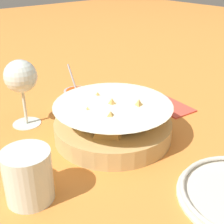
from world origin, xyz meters
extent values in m
plane|color=orange|center=(0.00, 0.00, 0.00)|extent=(4.00, 4.00, 0.00)
cylinder|color=tan|center=(0.00, -0.01, 0.02)|extent=(0.25, 0.25, 0.04)
cone|color=#EDE5C6|center=(0.00, -0.01, 0.04)|extent=(0.25, 0.25, 0.08)
cylinder|color=#3D842D|center=(0.00, -0.01, 0.02)|extent=(0.19, 0.19, 0.01)
pyramid|color=gold|center=(0.06, -0.02, 0.06)|extent=(0.08, 0.07, 0.06)
pyramid|color=gold|center=(0.01, 0.04, 0.06)|extent=(0.07, 0.06, 0.06)
pyramid|color=gold|center=(-0.04, 0.02, 0.06)|extent=(0.07, 0.08, 0.06)
pyramid|color=gold|center=(-0.04, -0.05, 0.06)|extent=(0.09, 0.09, 0.06)
pyramid|color=gold|center=(0.00, -0.01, 0.06)|extent=(0.08, 0.07, 0.06)
cylinder|color=#B7B7BC|center=(0.20, -0.06, 0.02)|extent=(0.07, 0.07, 0.04)
cylinder|color=#CC4C14|center=(0.20, -0.06, 0.02)|extent=(0.06, 0.06, 0.03)
cylinder|color=#B7B7BC|center=(0.21, -0.06, 0.06)|extent=(0.05, 0.01, 0.09)
cylinder|color=silver|center=(0.18, 0.10, 0.00)|extent=(0.07, 0.07, 0.00)
cylinder|color=silver|center=(0.18, 0.10, 0.04)|extent=(0.01, 0.01, 0.08)
sphere|color=silver|center=(0.18, 0.10, 0.12)|extent=(0.07, 0.07, 0.07)
sphere|color=#E5B77F|center=(0.18, 0.10, 0.11)|extent=(0.05, 0.05, 0.05)
cylinder|color=silver|center=(-0.06, 0.21, 0.04)|extent=(0.08, 0.08, 0.09)
cylinder|color=gold|center=(-0.06, 0.21, 0.03)|extent=(0.06, 0.06, 0.06)
torus|color=silver|center=(-0.02, 0.21, 0.05)|extent=(0.06, 0.01, 0.06)
cube|color=#DB4C3D|center=(0.02, -0.23, 0.00)|extent=(0.13, 0.09, 0.01)
camera|label=1|loc=(-0.44, 0.37, 0.35)|focal=50.00mm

